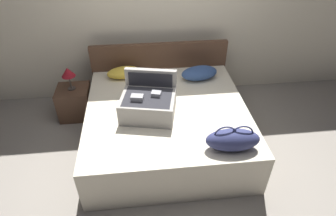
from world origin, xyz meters
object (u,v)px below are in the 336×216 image
Objects in this scene: hard_case_large at (148,103)px; table_lamp at (68,73)px; pillow_center_head at (199,73)px; nightstand at (75,102)px; duffel_bag at (233,140)px; bed at (167,125)px; pillow_near_headboard at (124,72)px.

hard_case_large is 2.12× the size of table_lamp.
pillow_center_head is 1.10× the size of nightstand.
duffel_bag is 2.30m from table_lamp.
table_lamp is (-1.23, 0.69, 0.43)m from bed.
duffel_bag is at bearing -38.47° from nightstand.
duffel_bag reaches higher than bed.
pillow_near_headboard reaches higher than nightstand.
pillow_near_headboard is (-1.08, 1.50, -0.05)m from duffel_bag.
pillow_near_headboard is 1.42× the size of table_lamp.
bed is 2.76× the size of hard_case_large.
pillow_center_head is 1.79m from nightstand.
pillow_near_headboard is 0.83m from nightstand.
nightstand is at bearing 150.74° from bed.
hard_case_large is 1.36m from nightstand.
pillow_near_headboard is 0.93× the size of pillow_center_head.
hard_case_large is at bearing -37.30° from table_lamp.
duffel_bag is at bearing -52.43° from bed.
table_lamp is (0.00, 0.00, 0.48)m from nightstand.
bed is 3.82× the size of pillow_center_head.
hard_case_large is 1.38× the size of pillow_center_head.
hard_case_large is (-0.22, -0.08, 0.43)m from bed.
hard_case_large reaches higher than duffel_bag.
hard_case_large is at bearing -70.83° from pillow_near_headboard.
hard_case_large is at bearing 140.07° from duffel_bag.
bed is 0.98m from pillow_near_headboard.
table_lamp reaches higher than nightstand.
hard_case_large reaches higher than nightstand.
pillow_near_headboard is 0.73m from table_lamp.
bed reaches higher than nightstand.
duffel_bag is 1.68× the size of table_lamp.
duffel_bag is at bearing -27.84° from hard_case_large.
duffel_bag reaches higher than nightstand.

